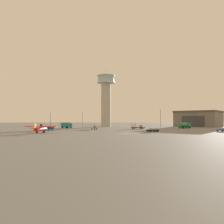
{
  "coord_description": "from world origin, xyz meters",
  "views": [
    {
      "loc": [
        -4.4,
        -67.77,
        4.74
      ],
      "look_at": [
        -4.26,
        31.85,
        7.96
      ],
      "focal_mm": 33.66,
      "sensor_mm": 36.0,
      "label": 1
    }
  ],
  "objects_px": {
    "truck_fuel_tanker_green": "(184,125)",
    "light_post_east": "(50,119)",
    "airplane_blue": "(47,128)",
    "truck_box_teal": "(66,125)",
    "airplane_red": "(40,128)",
    "truck_flatbed_white": "(136,126)",
    "traffic_cone_near_left": "(118,131)",
    "control_tower": "(106,96)",
    "light_post_west": "(160,116)",
    "airplane_silver": "(94,126)",
    "car_blue": "(222,129)",
    "car_black": "(152,130)",
    "light_post_north": "(82,117)",
    "traffic_cone_near_right": "(156,130)"
  },
  "relations": [
    {
      "from": "truck_fuel_tanker_green",
      "to": "car_blue",
      "type": "relative_size",
      "value": 1.59
    },
    {
      "from": "airplane_blue",
      "to": "airplane_silver",
      "type": "height_order",
      "value": "airplane_silver"
    },
    {
      "from": "traffic_cone_near_left",
      "to": "light_post_west",
      "type": "bearing_deg",
      "value": 59.09
    },
    {
      "from": "truck_box_teal",
      "to": "car_black",
      "type": "distance_m",
      "value": 48.76
    },
    {
      "from": "truck_flatbed_white",
      "to": "truck_box_teal",
      "type": "distance_m",
      "value": 35.48
    },
    {
      "from": "control_tower",
      "to": "traffic_cone_near_left",
      "type": "xyz_separation_m",
      "value": [
        5.77,
        -51.26,
        -18.33
      ]
    },
    {
      "from": "airplane_silver",
      "to": "light_post_west",
      "type": "bearing_deg",
      "value": 114.9
    },
    {
      "from": "truck_flatbed_white",
      "to": "truck_box_teal",
      "type": "bearing_deg",
      "value": 16.47
    },
    {
      "from": "car_blue",
      "to": "truck_box_teal",
      "type": "bearing_deg",
      "value": -121.97
    },
    {
      "from": "truck_fuel_tanker_green",
      "to": "traffic_cone_near_left",
      "type": "relative_size",
      "value": 12.0
    },
    {
      "from": "airplane_silver",
      "to": "light_post_north",
      "type": "bearing_deg",
      "value": -171.05
    },
    {
      "from": "light_post_east",
      "to": "light_post_north",
      "type": "height_order",
      "value": "light_post_north"
    },
    {
      "from": "car_blue",
      "to": "airplane_red",
      "type": "bearing_deg",
      "value": -91.03
    },
    {
      "from": "truck_fuel_tanker_green",
      "to": "control_tower",
      "type": "bearing_deg",
      "value": 122.92
    },
    {
      "from": "airplane_red",
      "to": "truck_flatbed_white",
      "type": "distance_m",
      "value": 44.3
    },
    {
      "from": "light_post_north",
      "to": "traffic_cone_near_right",
      "type": "height_order",
      "value": "light_post_north"
    },
    {
      "from": "traffic_cone_near_left",
      "to": "truck_box_teal",
      "type": "bearing_deg",
      "value": 128.95
    },
    {
      "from": "traffic_cone_near_left",
      "to": "light_post_east",
      "type": "bearing_deg",
      "value": 133.11
    },
    {
      "from": "airplane_blue",
      "to": "truck_flatbed_white",
      "type": "xyz_separation_m",
      "value": [
        36.96,
        13.01,
        -0.04
      ]
    },
    {
      "from": "truck_fuel_tanker_green",
      "to": "light_post_east",
      "type": "distance_m",
      "value": 69.36
    },
    {
      "from": "control_tower",
      "to": "airplane_red",
      "type": "relative_size",
      "value": 3.15
    },
    {
      "from": "light_post_east",
      "to": "light_post_north",
      "type": "relative_size",
      "value": 0.87
    },
    {
      "from": "traffic_cone_near_right",
      "to": "airplane_blue",
      "type": "bearing_deg",
      "value": 177.73
    },
    {
      "from": "airplane_blue",
      "to": "traffic_cone_near_right",
      "type": "xyz_separation_m",
      "value": [
        43.12,
        -1.71,
        -0.95
      ]
    },
    {
      "from": "truck_box_teal",
      "to": "truck_fuel_tanker_green",
      "type": "height_order",
      "value": "truck_fuel_tanker_green"
    },
    {
      "from": "airplane_silver",
      "to": "light_post_north",
      "type": "height_order",
      "value": "light_post_north"
    },
    {
      "from": "light_post_east",
      "to": "traffic_cone_near_right",
      "type": "relative_size",
      "value": 14.32
    },
    {
      "from": "airplane_blue",
      "to": "light_post_east",
      "type": "xyz_separation_m",
      "value": [
        -7.14,
        28.41,
        3.66
      ]
    },
    {
      "from": "airplane_silver",
      "to": "airplane_red",
      "type": "height_order",
      "value": "airplane_red"
    },
    {
      "from": "airplane_red",
      "to": "truck_flatbed_white",
      "type": "xyz_separation_m",
      "value": [
        34.84,
        27.36,
        -0.34
      ]
    },
    {
      "from": "truck_flatbed_white",
      "to": "truck_fuel_tanker_green",
      "type": "height_order",
      "value": "truck_fuel_tanker_green"
    },
    {
      "from": "truck_flatbed_white",
      "to": "car_black",
      "type": "height_order",
      "value": "truck_flatbed_white"
    },
    {
      "from": "car_black",
      "to": "traffic_cone_near_left",
      "type": "xyz_separation_m",
      "value": [
        -12.6,
        -0.73,
        -0.46
      ]
    },
    {
      "from": "truck_flatbed_white",
      "to": "control_tower",
      "type": "bearing_deg",
      "value": -31.72
    },
    {
      "from": "car_blue",
      "to": "truck_fuel_tanker_green",
      "type": "bearing_deg",
      "value": -175.5
    },
    {
      "from": "airplane_blue",
      "to": "airplane_red",
      "type": "height_order",
      "value": "airplane_red"
    },
    {
      "from": "light_post_east",
      "to": "traffic_cone_near_right",
      "type": "xyz_separation_m",
      "value": [
        50.26,
        -30.13,
        -4.61
      ]
    },
    {
      "from": "control_tower",
      "to": "car_black",
      "type": "bearing_deg",
      "value": -70.02
    },
    {
      "from": "truck_flatbed_white",
      "to": "truck_fuel_tanker_green",
      "type": "bearing_deg",
      "value": -134.55
    },
    {
      "from": "car_blue",
      "to": "light_post_west",
      "type": "distance_m",
      "value": 40.62
    },
    {
      "from": "airplane_blue",
      "to": "car_blue",
      "type": "height_order",
      "value": "airplane_blue"
    },
    {
      "from": "truck_fuel_tanker_green",
      "to": "car_blue",
      "type": "bearing_deg",
      "value": -103.28
    },
    {
      "from": "truck_box_teal",
      "to": "light_post_west",
      "type": "relative_size",
      "value": 0.62
    },
    {
      "from": "airplane_silver",
      "to": "light_post_east",
      "type": "distance_m",
      "value": 32.28
    },
    {
      "from": "truck_fuel_tanker_green",
      "to": "traffic_cone_near_left",
      "type": "distance_m",
      "value": 43.86
    },
    {
      "from": "airplane_blue",
      "to": "truck_box_teal",
      "type": "height_order",
      "value": "truck_box_teal"
    },
    {
      "from": "control_tower",
      "to": "airplane_red",
      "type": "height_order",
      "value": "control_tower"
    },
    {
      "from": "airplane_blue",
      "to": "airplane_silver",
      "type": "xyz_separation_m",
      "value": [
        18.07,
        8.56,
        0.11
      ]
    },
    {
      "from": "truck_flatbed_white",
      "to": "car_blue",
      "type": "height_order",
      "value": "truck_flatbed_white"
    },
    {
      "from": "car_blue",
      "to": "light_post_east",
      "type": "distance_m",
      "value": 81.86
    }
  ]
}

